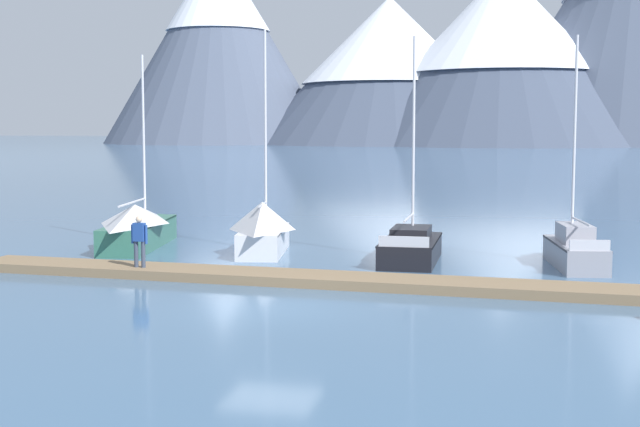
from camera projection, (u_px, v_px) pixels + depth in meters
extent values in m
plane|color=#426689|center=(271.00, 309.00, 23.98)|extent=(700.00, 700.00, 0.00)
cone|color=#4C566B|center=(218.00, 45.00, 242.26)|extent=(62.34, 62.34, 53.31)
cone|color=#424C60|center=(389.00, 71.00, 236.21)|extent=(75.10, 75.10, 38.63)
cone|color=white|center=(389.00, 40.00, 235.42)|extent=(46.82, 46.82, 22.93)
cone|color=#424C60|center=(503.00, 57.00, 225.21)|extent=(79.90, 79.90, 44.24)
cone|color=white|center=(503.00, 21.00, 224.32)|extent=(49.99, 49.99, 26.37)
cone|color=#4C566B|center=(638.00, 12.00, 228.12)|extent=(80.70, 80.70, 67.36)
cube|color=#846B4C|center=(306.00, 278.00, 27.85)|extent=(22.96, 3.20, 0.30)
cylinder|color=#38383D|center=(298.00, 284.00, 27.08)|extent=(21.95, 1.50, 0.24)
cylinder|color=#38383D|center=(313.00, 275.00, 28.62)|extent=(21.95, 1.50, 0.24)
cube|color=#336B56|center=(139.00, 235.00, 36.02)|extent=(2.69, 6.44, 1.03)
ellipsoid|color=#336B56|center=(159.00, 225.00, 39.48)|extent=(1.76, 2.24, 0.98)
cube|color=#163027|center=(138.00, 223.00, 35.97)|extent=(2.70, 6.32, 0.06)
cylinder|color=silver|center=(144.00, 138.00, 36.71)|extent=(0.10, 0.10, 6.76)
cylinder|color=silver|center=(132.00, 202.00, 35.07)|extent=(0.69, 3.77, 0.08)
pyramid|color=silver|center=(135.00, 214.00, 35.47)|extent=(2.73, 5.25, 0.75)
cube|color=silver|center=(264.00, 241.00, 34.26)|extent=(2.26, 4.69, 0.97)
ellipsoid|color=silver|center=(271.00, 233.00, 36.73)|extent=(1.52, 1.54, 0.92)
cube|color=slate|center=(263.00, 230.00, 34.22)|extent=(2.29, 4.60, 0.06)
cylinder|color=silver|center=(265.00, 129.00, 34.64)|extent=(0.10, 0.10, 7.63)
cylinder|color=silver|center=(263.00, 204.00, 33.90)|extent=(0.41, 2.06, 0.08)
pyramid|color=silver|center=(262.00, 216.00, 33.83)|extent=(2.36, 3.84, 1.06)
cube|color=black|center=(411.00, 250.00, 32.14)|extent=(1.95, 4.59, 0.84)
ellipsoid|color=black|center=(418.00, 241.00, 34.61)|extent=(1.62, 1.47, 0.80)
cube|color=black|center=(411.00, 240.00, 32.10)|extent=(1.98, 4.50, 0.06)
cylinder|color=silver|center=(414.00, 137.00, 32.32)|extent=(0.10, 0.10, 7.28)
cylinder|color=silver|center=(409.00, 218.00, 31.24)|extent=(0.12, 2.79, 0.08)
cube|color=black|center=(411.00, 233.00, 32.19)|extent=(1.35, 2.07, 0.42)
cube|color=silver|center=(404.00, 242.00, 29.94)|extent=(1.70, 0.12, 0.36)
cube|color=#93939E|center=(575.00, 255.00, 30.97)|extent=(2.08, 4.58, 0.87)
ellipsoid|color=#93939E|center=(561.00, 245.00, 33.38)|extent=(1.39, 1.43, 0.83)
cube|color=#424247|center=(575.00, 244.00, 30.93)|extent=(2.10, 4.50, 0.06)
cylinder|color=silver|center=(575.00, 139.00, 31.19)|extent=(0.10, 0.10, 7.17)
cylinder|color=silver|center=(581.00, 221.00, 30.09)|extent=(0.49, 2.73, 0.08)
cube|color=#A0A0AB|center=(575.00, 233.00, 31.00)|extent=(1.29, 2.12, 0.63)
cube|color=silver|center=(590.00, 245.00, 28.79)|extent=(1.29, 0.29, 0.36)
cylinder|color=#384256|center=(143.00, 254.00, 29.01)|extent=(0.14, 0.14, 0.86)
cylinder|color=#384256|center=(136.00, 254.00, 29.09)|extent=(0.14, 0.14, 0.86)
cube|color=#234793|center=(139.00, 232.00, 28.98)|extent=(0.40, 0.25, 0.60)
sphere|color=beige|center=(139.00, 219.00, 28.93)|extent=(0.22, 0.22, 0.22)
cylinder|color=#234793|center=(146.00, 234.00, 28.91)|extent=(0.09, 0.09, 0.62)
cylinder|color=#234793|center=(132.00, 234.00, 29.06)|extent=(0.09, 0.09, 0.62)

